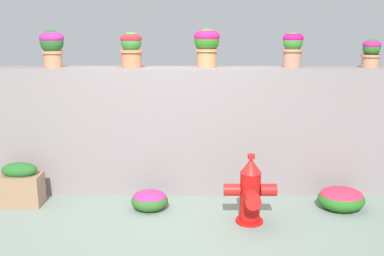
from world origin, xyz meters
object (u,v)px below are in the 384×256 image
(potted_plant_1, at_px, (52,45))
(potted_plant_4, at_px, (293,46))
(planter_box, at_px, (21,185))
(potted_plant_5, at_px, (371,52))
(fire_hydrant, at_px, (250,193))
(flower_bush_right, at_px, (150,200))
(potted_plant_2, at_px, (131,47))
(potted_plant_3, at_px, (207,44))
(flower_bush_left, at_px, (341,198))

(potted_plant_1, relative_size, potted_plant_4, 1.03)
(planter_box, bearing_deg, potted_plant_5, 6.33)
(potted_plant_1, height_order, potted_plant_4, potted_plant_1)
(fire_hydrant, distance_m, flower_bush_right, 1.21)
(potted_plant_2, distance_m, potted_plant_3, 0.92)
(potted_plant_2, distance_m, fire_hydrant, 2.24)
(potted_plant_3, distance_m, potted_plant_5, 2.00)
(potted_plant_2, bearing_deg, potted_plant_4, 1.63)
(potted_plant_1, height_order, planter_box, potted_plant_1)
(potted_plant_5, xyz_separation_m, flower_bush_left, (-0.42, -0.57, -1.66))
(fire_hydrant, height_order, flower_bush_left, fire_hydrant)
(flower_bush_left, height_order, planter_box, planter_box)
(potted_plant_1, relative_size, potted_plant_5, 1.31)
(planter_box, bearing_deg, potted_plant_4, 8.82)
(potted_plant_2, bearing_deg, potted_plant_1, 178.42)
(potted_plant_1, height_order, potted_plant_3, potted_plant_3)
(potted_plant_5, height_order, flower_bush_left, potted_plant_5)
(fire_hydrant, distance_m, planter_box, 2.73)
(potted_plant_3, relative_size, flower_bush_left, 0.87)
(fire_hydrant, bearing_deg, planter_box, 169.68)
(potted_plant_5, height_order, planter_box, potted_plant_5)
(potted_plant_4, relative_size, fire_hydrant, 0.55)
(potted_plant_2, height_order, flower_bush_right, potted_plant_2)
(potted_plant_3, xyz_separation_m, fire_hydrant, (0.46, -0.99, -1.54))
(fire_hydrant, distance_m, flower_bush_left, 1.20)
(potted_plant_3, xyz_separation_m, potted_plant_5, (1.99, -0.04, -0.09))
(potted_plant_5, bearing_deg, potted_plant_1, 179.84)
(flower_bush_left, bearing_deg, potted_plant_4, 130.98)
(potted_plant_4, xyz_separation_m, potted_plant_5, (0.95, -0.04, -0.06))
(potted_plant_1, xyz_separation_m, flower_bush_left, (3.46, -0.58, -1.74))
(fire_hydrant, height_order, planter_box, fire_hydrant)
(fire_hydrant, bearing_deg, flower_bush_left, 19.03)
(potted_plant_1, bearing_deg, potted_plant_3, 0.76)
(potted_plant_3, xyz_separation_m, planter_box, (-2.23, -0.50, -1.64))
(potted_plant_5, bearing_deg, potted_plant_3, 178.97)
(flower_bush_left, distance_m, planter_box, 3.81)
(potted_plant_2, relative_size, potted_plant_4, 0.99)
(potted_plant_5, bearing_deg, potted_plant_4, 177.57)
(potted_plant_3, distance_m, fire_hydrant, 1.89)
(potted_plant_3, height_order, planter_box, potted_plant_3)
(potted_plant_2, xyz_separation_m, fire_hydrant, (1.37, -0.94, -1.50))
(potted_plant_2, bearing_deg, potted_plant_5, 0.31)
(potted_plant_2, distance_m, potted_plant_4, 1.96)
(fire_hydrant, xyz_separation_m, planter_box, (-2.69, 0.49, -0.10))
(potted_plant_1, height_order, flower_bush_left, potted_plant_1)
(potted_plant_4, relative_size, potted_plant_5, 1.27)
(potted_plant_2, height_order, potted_plant_3, potted_plant_3)
(potted_plant_3, xyz_separation_m, flower_bush_left, (1.58, -0.61, -1.76))
(potted_plant_5, relative_size, fire_hydrant, 0.44)
(potted_plant_5, relative_size, planter_box, 0.64)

